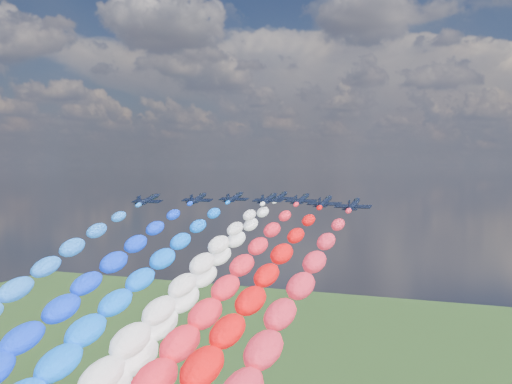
% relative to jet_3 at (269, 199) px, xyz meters
% --- Properties ---
extents(jet_0, '(8.69, 11.52, 4.78)m').
position_rel_jet_3_xyz_m(jet_0, '(-26.71, -15.36, 0.00)').
color(jet_0, black).
extents(jet_1, '(8.46, 11.35, 4.78)m').
position_rel_jet_3_xyz_m(jet_1, '(-17.68, -5.55, 0.00)').
color(jet_1, black).
extents(trail_1, '(7.02, 116.56, 48.27)m').
position_rel_jet_3_xyz_m(trail_1, '(-17.68, -64.78, -21.67)').
color(trail_1, '#0A33F1').
extents(jet_2, '(8.54, 11.41, 4.78)m').
position_rel_jet_3_xyz_m(jet_2, '(-10.81, 2.48, 0.00)').
color(jet_2, black).
extents(trail_2, '(7.02, 116.56, 48.27)m').
position_rel_jet_3_xyz_m(trail_2, '(-10.81, -56.76, -21.67)').
color(trail_2, '#0763FF').
extents(jet_3, '(8.67, 11.50, 4.78)m').
position_rel_jet_3_xyz_m(jet_3, '(0.00, 0.00, 0.00)').
color(jet_3, black).
extents(trail_3, '(7.02, 116.56, 48.27)m').
position_rel_jet_3_xyz_m(trail_3, '(0.00, -59.23, -21.67)').
color(trail_3, white).
extents(jet_4, '(8.41, 11.32, 4.78)m').
position_rel_jet_3_xyz_m(jet_4, '(-0.78, 10.72, 0.00)').
color(jet_4, black).
extents(trail_4, '(7.02, 116.56, 48.27)m').
position_rel_jet_3_xyz_m(trail_4, '(-0.78, -48.51, -21.67)').
color(trail_4, white).
extents(jet_5, '(8.72, 11.54, 4.78)m').
position_rel_jet_3_xyz_m(jet_5, '(8.54, 1.19, 0.00)').
color(jet_5, black).
extents(trail_5, '(7.02, 116.56, 48.27)m').
position_rel_jet_3_xyz_m(trail_5, '(8.54, -58.05, -21.67)').
color(trail_5, '#FA1E31').
extents(jet_6, '(8.43, 11.34, 4.78)m').
position_rel_jet_3_xyz_m(jet_6, '(17.31, -8.03, 0.00)').
color(jet_6, black).
extents(trail_6, '(7.02, 116.56, 48.27)m').
position_rel_jet_3_xyz_m(trail_6, '(17.31, -67.26, -21.67)').
color(trail_6, '#F60B0D').
extents(jet_7, '(8.18, 11.16, 4.78)m').
position_rel_jet_3_xyz_m(jet_7, '(25.98, -15.39, 0.00)').
color(jet_7, black).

